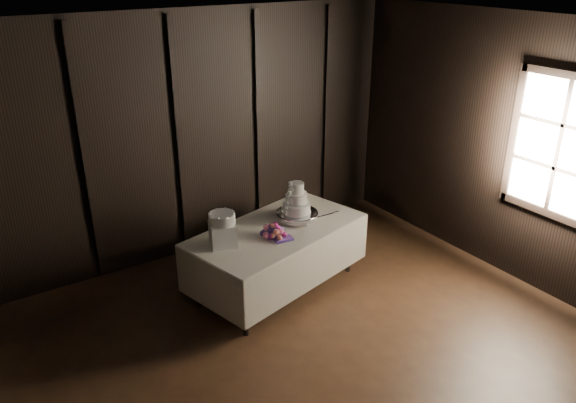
{
  "coord_description": "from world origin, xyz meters",
  "views": [
    {
      "loc": [
        -2.45,
        -2.57,
        3.54
      ],
      "look_at": [
        0.66,
        2.12,
        1.05
      ],
      "focal_mm": 35.0,
      "sensor_mm": 36.0,
      "label": 1
    }
  ],
  "objects_px": {
    "bouquet": "(273,231)",
    "box_pedestal": "(223,234)",
    "display_table": "(277,256)",
    "small_cake": "(222,218)",
    "cake_stand": "(297,216)",
    "wedding_cake": "(296,202)"
  },
  "relations": [
    {
      "from": "display_table",
      "to": "small_cake",
      "type": "bearing_deg",
      "value": 166.99
    },
    {
      "from": "cake_stand",
      "to": "bouquet",
      "type": "distance_m",
      "value": 0.51
    },
    {
      "from": "cake_stand",
      "to": "box_pedestal",
      "type": "xyz_separation_m",
      "value": [
        -0.98,
        -0.07,
        0.08
      ]
    },
    {
      "from": "display_table",
      "to": "cake_stand",
      "type": "relative_size",
      "value": 4.5
    },
    {
      "from": "bouquet",
      "to": "small_cake",
      "type": "xyz_separation_m",
      "value": [
        -0.52,
        0.15,
        0.23
      ]
    },
    {
      "from": "bouquet",
      "to": "display_table",
      "type": "bearing_deg",
      "value": 47.4
    },
    {
      "from": "wedding_cake",
      "to": "bouquet",
      "type": "relative_size",
      "value": 0.88
    },
    {
      "from": "display_table",
      "to": "wedding_cake",
      "type": "height_order",
      "value": "wedding_cake"
    },
    {
      "from": "wedding_cake",
      "to": "bouquet",
      "type": "xyz_separation_m",
      "value": [
        -0.43,
        -0.21,
        -0.16
      ]
    },
    {
      "from": "wedding_cake",
      "to": "box_pedestal",
      "type": "distance_m",
      "value": 0.96
    },
    {
      "from": "wedding_cake",
      "to": "small_cake",
      "type": "relative_size",
      "value": 1.34
    },
    {
      "from": "display_table",
      "to": "bouquet",
      "type": "xyz_separation_m",
      "value": [
        -0.14,
        -0.16,
        0.41
      ]
    },
    {
      "from": "display_table",
      "to": "small_cake",
      "type": "height_order",
      "value": "small_cake"
    },
    {
      "from": "bouquet",
      "to": "box_pedestal",
      "type": "distance_m",
      "value": 0.55
    },
    {
      "from": "display_table",
      "to": "bouquet",
      "type": "height_order",
      "value": "bouquet"
    },
    {
      "from": "display_table",
      "to": "cake_stand",
      "type": "xyz_separation_m",
      "value": [
        0.32,
        0.07,
        0.39
      ]
    },
    {
      "from": "display_table",
      "to": "small_cake",
      "type": "distance_m",
      "value": 0.93
    },
    {
      "from": "display_table",
      "to": "cake_stand",
      "type": "bearing_deg",
      "value": -1.92
    },
    {
      "from": "display_table",
      "to": "small_cake",
      "type": "xyz_separation_m",
      "value": [
        -0.66,
        -0.01,
        0.65
      ]
    },
    {
      "from": "small_cake",
      "to": "cake_stand",
      "type": "bearing_deg",
      "value": 4.32
    },
    {
      "from": "wedding_cake",
      "to": "small_cake",
      "type": "height_order",
      "value": "wedding_cake"
    },
    {
      "from": "display_table",
      "to": "bouquet",
      "type": "distance_m",
      "value": 0.46
    }
  ]
}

